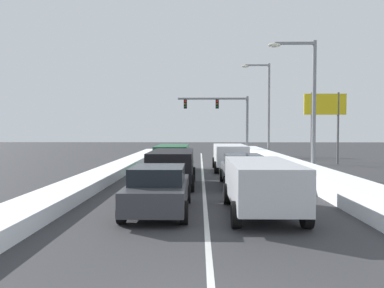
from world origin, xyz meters
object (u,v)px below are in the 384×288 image
(suv_white_right_lane_third, at_px, (230,155))
(suv_green_center_lane_third, at_px, (172,155))
(suv_silver_right_lane_nearest, at_px, (261,182))
(roadside_sign_right, at_px, (325,112))
(suv_black_center_lane_second, at_px, (172,165))
(sedan_gray_right_lane_second, at_px, (243,170))
(sedan_charcoal_center_lane_nearest, at_px, (158,189))
(street_lamp_right_mid, at_px, (265,102))
(street_lamp_right_near, at_px, (307,95))
(traffic_light_gantry, at_px, (225,112))

(suv_white_right_lane_third, relative_size, suv_green_center_lane_third, 1.00)
(suv_silver_right_lane_nearest, xyz_separation_m, roadside_sign_right, (7.64, 17.57, 3.00))
(suv_black_center_lane_second, bearing_deg, suv_white_right_lane_third, 64.60)
(sedan_gray_right_lane_second, xyz_separation_m, suv_black_center_lane_second, (-3.34, -0.07, 0.25))
(sedan_charcoal_center_lane_nearest, xyz_separation_m, street_lamp_right_mid, (7.40, 23.54, 4.43))
(street_lamp_right_near, bearing_deg, sedan_charcoal_center_lane_nearest, -128.61)
(sedan_gray_right_lane_second, xyz_separation_m, sedan_charcoal_center_lane_nearest, (-3.37, -5.91, 0.00))
(suv_white_right_lane_third, relative_size, traffic_light_gantry, 0.65)
(suv_white_right_lane_third, height_order, roadside_sign_right, roadside_sign_right)
(sedan_charcoal_center_lane_nearest, bearing_deg, suv_white_right_lane_third, 75.44)
(suv_green_center_lane_third, xyz_separation_m, traffic_light_gantry, (4.49, 16.79, 3.48))
(suv_silver_right_lane_nearest, xyz_separation_m, suv_green_center_lane_third, (-3.68, 12.40, 0.00))
(suv_silver_right_lane_nearest, bearing_deg, sedan_gray_right_lane_second, 89.13)
(suv_white_right_lane_third, height_order, street_lamp_right_mid, street_lamp_right_mid)
(traffic_light_gantry, relative_size, roadside_sign_right, 1.37)
(suv_silver_right_lane_nearest, bearing_deg, sedan_charcoal_center_lane_nearest, 175.90)
(suv_silver_right_lane_nearest, height_order, suv_white_right_lane_third, same)
(street_lamp_right_mid, bearing_deg, sedan_charcoal_center_lane_nearest, -107.45)
(traffic_light_gantry, bearing_deg, roadside_sign_right, -59.56)
(sedan_charcoal_center_lane_nearest, bearing_deg, roadside_sign_right, 57.81)
(suv_silver_right_lane_nearest, relative_size, street_lamp_right_near, 0.65)
(street_lamp_right_near, bearing_deg, roadside_sign_right, 66.07)
(sedan_charcoal_center_lane_nearest, xyz_separation_m, suv_black_center_lane_second, (0.03, 5.84, 0.25))
(sedan_gray_right_lane_second, height_order, traffic_light_gantry, traffic_light_gantry)
(street_lamp_right_mid, bearing_deg, sedan_gray_right_lane_second, -102.88)
(suv_silver_right_lane_nearest, xyz_separation_m, suv_black_center_lane_second, (-3.25, 6.07, 0.00))
(suv_silver_right_lane_nearest, distance_m, suv_black_center_lane_second, 6.89)
(suv_black_center_lane_second, distance_m, street_lamp_right_near, 8.67)
(sedan_gray_right_lane_second, xyz_separation_m, street_lamp_right_near, (3.88, 3.17, 3.80))
(suv_black_center_lane_second, height_order, street_lamp_right_mid, street_lamp_right_mid)
(suv_black_center_lane_second, bearing_deg, street_lamp_right_mid, 67.39)
(suv_black_center_lane_second, bearing_deg, suv_green_center_lane_third, 93.85)
(street_lamp_right_near, bearing_deg, suv_green_center_lane_third, 158.01)
(sedan_charcoal_center_lane_nearest, relative_size, traffic_light_gantry, 0.60)
(suv_green_center_lane_third, bearing_deg, suv_black_center_lane_second, -86.15)
(sedan_charcoal_center_lane_nearest, height_order, suv_green_center_lane_third, suv_green_center_lane_third)
(suv_silver_right_lane_nearest, height_order, suv_green_center_lane_third, same)
(sedan_gray_right_lane_second, relative_size, traffic_light_gantry, 0.60)
(sedan_gray_right_lane_second, distance_m, street_lamp_right_near, 6.29)
(suv_green_center_lane_third, relative_size, traffic_light_gantry, 0.65)
(sedan_gray_right_lane_second, height_order, suv_green_center_lane_third, suv_green_center_lane_third)
(street_lamp_right_near, xyz_separation_m, roadside_sign_right, (3.67, 8.26, -0.55))
(sedan_gray_right_lane_second, bearing_deg, suv_black_center_lane_second, -178.79)
(traffic_light_gantry, bearing_deg, suv_silver_right_lane_nearest, -91.60)
(suv_white_right_lane_third, bearing_deg, sedan_gray_right_lane_second, -89.55)
(suv_silver_right_lane_nearest, distance_m, suv_white_right_lane_third, 13.00)
(suv_green_center_lane_third, bearing_deg, sedan_gray_right_lane_second, -58.95)
(traffic_light_gantry, distance_m, street_lamp_right_mid, 6.38)
(suv_green_center_lane_third, xyz_separation_m, street_lamp_right_mid, (7.80, 11.38, 4.17))
(street_lamp_right_near, bearing_deg, traffic_light_gantry, 99.03)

